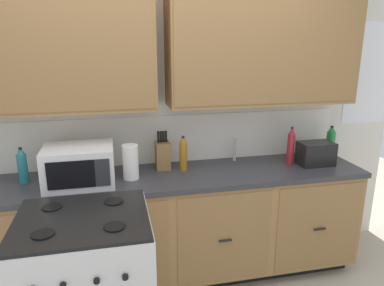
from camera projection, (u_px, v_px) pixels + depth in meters
wall_unit at (160, 73)px, 2.75m from camera, size 4.30×0.40×2.54m
counter_run at (167, 227)px, 2.89m from camera, size 3.13×0.64×0.91m
microwave at (79, 166)px, 2.56m from camera, size 0.48×0.37×0.28m
toaster at (316, 153)px, 2.98m from camera, size 0.28×0.18×0.19m
knife_block at (162, 155)px, 2.88m from camera, size 0.11×0.14×0.31m
sink_faucet at (235, 149)px, 3.07m from camera, size 0.02×0.02×0.20m
paper_towel_roll at (131, 162)px, 2.66m from camera, size 0.12×0.12×0.26m
bottle_amber at (183, 154)px, 2.83m from camera, size 0.06×0.06×0.28m
bottle_green at (330, 142)px, 3.17m from camera, size 0.08×0.08×0.28m
bottle_teal at (22, 166)px, 2.59m from camera, size 0.07×0.07×0.27m
bottle_red at (291, 146)px, 2.97m from camera, size 0.06×0.06×0.32m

